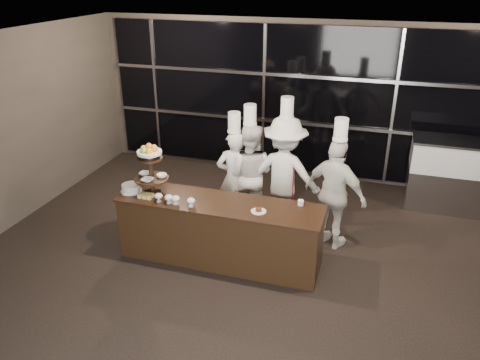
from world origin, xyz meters
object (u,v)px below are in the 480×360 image
(chef_c, at_px, (284,174))
(buffet_counter, at_px, (220,231))
(display_case, at_px, (457,172))
(chef_b, at_px, (250,173))
(chef_a, at_px, (235,176))
(chef_d, at_px, (335,193))
(layer_cake, at_px, (131,188))
(display_stand, at_px, (150,165))

(chef_c, bearing_deg, buffet_counter, -118.52)
(display_case, xyz_separation_m, chef_b, (-3.22, -1.45, 0.16))
(display_case, bearing_deg, chef_a, -155.90)
(chef_b, distance_m, chef_d, 1.43)
(layer_cake, xyz_separation_m, chef_c, (1.95, 1.23, -0.05))
(layer_cake, relative_size, chef_b, 0.15)
(layer_cake, distance_m, chef_d, 2.92)
(buffet_counter, height_order, display_stand, display_stand)
(layer_cake, xyz_separation_m, chef_d, (2.77, 0.92, -0.12))
(chef_b, xyz_separation_m, chef_c, (0.57, -0.04, 0.08))
(display_stand, relative_size, display_case, 0.48)
(display_case, xyz_separation_m, chef_a, (-3.44, -1.54, 0.12))
(buffet_counter, distance_m, chef_b, 1.28)
(chef_a, bearing_deg, buffet_counter, -82.56)
(buffet_counter, relative_size, chef_c, 1.33)
(chef_d, bearing_deg, display_stand, -160.52)
(chef_a, relative_size, chef_b, 0.94)
(buffet_counter, bearing_deg, chef_d, 30.82)
(display_stand, distance_m, chef_b, 1.70)
(layer_cake, relative_size, chef_a, 0.16)
(chef_a, height_order, chef_b, chef_b)
(display_case, distance_m, chef_b, 3.53)
(chef_c, distance_m, chef_d, 0.88)
(chef_a, distance_m, chef_d, 1.63)
(chef_c, bearing_deg, chef_d, -20.83)
(display_case, bearing_deg, display_stand, -148.18)
(chef_c, bearing_deg, chef_a, -176.01)
(buffet_counter, bearing_deg, chef_a, 97.44)
(buffet_counter, xyz_separation_m, chef_b, (0.07, 1.22, 0.38))
(chef_c, relative_size, chef_d, 1.08)
(display_stand, distance_m, chef_c, 2.06)
(display_stand, distance_m, chef_d, 2.65)
(layer_cake, height_order, chef_b, chef_b)
(display_case, relative_size, chef_b, 0.79)
(display_stand, bearing_deg, layer_cake, -170.91)
(layer_cake, height_order, chef_c, chef_c)
(display_case, bearing_deg, buffet_counter, -141.03)
(buffet_counter, height_order, display_case, display_case)
(display_stand, bearing_deg, chef_b, 48.55)
(buffet_counter, height_order, layer_cake, layer_cake)
(display_stand, relative_size, chef_a, 0.40)
(layer_cake, distance_m, chef_a, 1.66)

